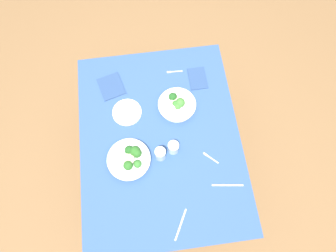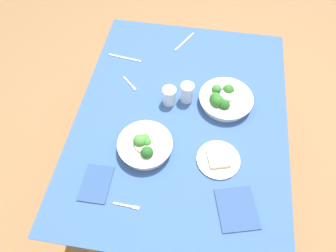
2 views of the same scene
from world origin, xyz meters
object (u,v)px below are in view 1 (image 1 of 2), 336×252
Objects in this scene: broccoli_bowl_far at (130,159)px; fork_by_far_bowl at (210,158)px; water_glass_side at (160,154)px; fork_by_near_bowl at (174,72)px; table_knife_left at (228,185)px; napkin_folded_upper at (111,86)px; broccoli_bowl_near at (177,105)px; napkin_folded_lower at (198,78)px; water_glass_center at (173,148)px; table_knife_right at (181,225)px; bread_side_plate at (127,112)px.

fork_by_far_bowl is at bearing -95.67° from broccoli_bowl_far.
water_glass_side reaches higher than fork_by_near_bowl.
table_knife_left is 1.04× the size of napkin_folded_upper.
fork_by_far_bowl is at bearing -99.31° from water_glass_side.
fork_by_far_bowl is (-0.05, -0.31, -0.05)m from water_glass_side.
broccoli_bowl_far is 0.50m from fork_by_far_bowl.
napkin_folded_lower is (0.20, -0.17, -0.03)m from broccoli_bowl_near.
napkin_folded_upper is (0.58, 0.58, 0.00)m from fork_by_far_bowl.
broccoli_bowl_near is 0.30m from water_glass_center.
fork_by_far_bowl is 0.44m from table_knife_right.
fork_by_far_bowl is (-0.37, -0.49, -0.01)m from bread_side_plate.
napkin_folded_lower is at bearing -26.08° from water_glass_center.
fork_by_near_bowl is (0.59, -0.17, -0.05)m from water_glass_side.
water_glass_center reaches higher than table_knife_right.
water_glass_side reaches higher than fork_by_far_bowl.
fork_by_near_bowl is (0.59, -0.35, -0.03)m from broccoli_bowl_far.
broccoli_bowl_near is 1.28× the size of bread_side_plate.
napkin_folded_lower reaches higher than fork_by_near_bowl.
broccoli_bowl_near is 0.27m from fork_by_near_bowl.
fork_by_near_bowl and table_knife_left have the same top height.
table_knife_right is at bearing -171.20° from water_glass_side.
table_knife_right is 1.01× the size of napkin_folded_upper.
table_knife_right is at bearing -161.51° from bread_side_plate.
fork_by_near_bowl is 0.60× the size of napkin_folded_upper.
bread_side_plate is 2.05× the size of water_glass_center.
water_glass_side is 1.16× the size of fork_by_far_bowl.
table_knife_left is at bearing -132.00° from water_glass_center.
fork_by_far_bowl and fork_by_near_bowl have the same top height.
water_glass_side reaches higher than napkin_folded_lower.
water_glass_center is at bearing -83.17° from broccoli_bowl_far.
bread_side_plate is 0.62m from fork_by_far_bowl.
table_knife_right is at bearing 86.97° from fork_by_near_bowl.
fork_by_far_bowl is 0.20m from table_knife_left.
broccoli_bowl_near is 1.34× the size of table_knife_right.
napkin_folded_lower is (-0.02, -0.60, 0.00)m from napkin_folded_upper.
table_knife_left is at bearing -134.79° from bread_side_plate.
broccoli_bowl_near is 0.40m from fork_by_far_bowl.
water_glass_center is at bearing 84.33° from fork_by_near_bowl.
napkin_folded_lower is at bearing 157.11° from fork_by_near_bowl.
table_knife_right is (-0.37, 0.24, -0.00)m from fork_by_far_bowl.
fork_by_far_bowl is at bearing -127.43° from bread_side_plate.
fork_by_near_bowl is 0.64× the size of napkin_folded_lower.
broccoli_bowl_far is 0.19m from water_glass_side.
water_glass_side reaches higher than water_glass_center.
bread_side_plate is 1.01× the size of table_knife_left.
fork_by_near_bowl is at bearing -82.42° from napkin_folded_upper.
broccoli_bowl_far reaches higher than bread_side_plate.
napkin_folded_upper is at bearing 88.51° from napkin_folded_lower.
water_glass_side is 0.62m from fork_by_near_bowl.
fork_by_near_bowl and table_knife_right have the same top height.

